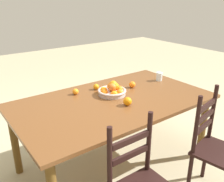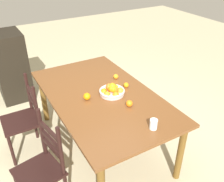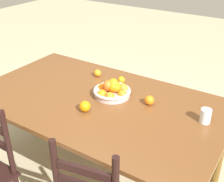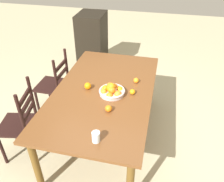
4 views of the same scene
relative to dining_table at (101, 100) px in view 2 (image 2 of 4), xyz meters
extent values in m
plane|color=tan|center=(0.00, 0.00, -0.67)|extent=(12.00, 12.00, 0.00)
cube|color=brown|center=(0.00, 0.00, 0.07)|extent=(1.90, 1.09, 0.03)
cylinder|color=brown|center=(-0.86, -0.46, -0.31)|extent=(0.07, 0.07, 0.72)
cylinder|color=brown|center=(0.86, -0.46, -0.31)|extent=(0.07, 0.07, 0.72)
cylinder|color=brown|center=(0.86, 0.46, -0.31)|extent=(0.07, 0.07, 0.72)
cube|color=black|center=(0.37, 0.86, -0.22)|extent=(0.41, 0.41, 0.03)
cylinder|color=black|center=(0.54, 1.03, -0.45)|extent=(0.04, 0.04, 0.44)
cylinder|color=black|center=(0.19, 1.04, -0.45)|extent=(0.04, 0.04, 0.44)
cylinder|color=black|center=(0.54, 0.69, -0.45)|extent=(0.04, 0.04, 0.44)
cylinder|color=black|center=(0.19, 0.69, -0.45)|extent=(0.04, 0.04, 0.44)
cylinder|color=black|center=(0.54, 0.69, 0.04)|extent=(0.04, 0.04, 0.48)
cylinder|color=black|center=(0.19, 0.69, 0.04)|extent=(0.04, 0.04, 0.48)
cube|color=black|center=(0.37, 0.69, 0.00)|extent=(0.31, 0.03, 0.04)
cube|color=black|center=(0.37, 0.69, 0.12)|extent=(0.31, 0.03, 0.04)
cube|color=black|center=(-0.47, 0.89, -0.22)|extent=(0.45, 0.45, 0.03)
cylinder|color=black|center=(-0.27, 0.76, -0.45)|extent=(0.04, 0.04, 0.43)
cylinder|color=black|center=(-0.27, 0.76, 0.05)|extent=(0.04, 0.04, 0.52)
cylinder|color=black|center=(-0.60, 0.69, 0.05)|extent=(0.04, 0.04, 0.52)
cube|color=black|center=(-0.43, 0.72, -0.03)|extent=(0.29, 0.08, 0.04)
cube|color=black|center=(-0.43, 0.72, 0.07)|extent=(0.29, 0.08, 0.04)
cube|color=black|center=(-0.43, 0.72, 0.17)|extent=(0.29, 0.08, 0.04)
cube|color=black|center=(1.75, 0.69, -0.13)|extent=(0.58, 0.47, 1.08)
cylinder|color=beige|center=(-0.06, -0.11, 0.10)|extent=(0.27, 0.27, 0.04)
torus|color=beige|center=(-0.06, -0.11, 0.13)|extent=(0.29, 0.29, 0.02)
sphere|color=orange|center=(0.03, -0.11, 0.12)|extent=(0.07, 0.07, 0.07)
sphere|color=orange|center=(-0.02, -0.02, 0.12)|extent=(0.07, 0.07, 0.07)
sphere|color=orange|center=(-0.10, -0.02, 0.12)|extent=(0.07, 0.07, 0.07)
sphere|color=orange|center=(-0.15, -0.10, 0.12)|extent=(0.07, 0.07, 0.07)
sphere|color=orange|center=(-0.11, -0.18, 0.12)|extent=(0.08, 0.08, 0.08)
sphere|color=orange|center=(-0.01, -0.18, 0.12)|extent=(0.07, 0.07, 0.07)
sphere|color=orange|center=(-0.07, -0.10, 0.19)|extent=(0.08, 0.08, 0.08)
sphere|color=orange|center=(-0.08, -0.08, 0.17)|extent=(0.07, 0.07, 0.07)
sphere|color=orange|center=(-0.05, -0.08, 0.17)|extent=(0.08, 0.08, 0.08)
sphere|color=orange|center=(-0.10, -0.12, 0.16)|extent=(0.08, 0.08, 0.08)
sphere|color=orange|center=(-0.05, -0.12, 0.17)|extent=(0.08, 0.08, 0.08)
sphere|color=orange|center=(-0.10, -0.10, 0.17)|extent=(0.07, 0.07, 0.07)
sphere|color=orange|center=(-0.06, -0.11, 0.16)|extent=(0.08, 0.08, 0.08)
sphere|color=orange|center=(-0.07, -0.11, 0.16)|extent=(0.08, 0.08, 0.08)
sphere|color=orange|center=(-0.02, 0.18, 0.12)|extent=(0.08, 0.08, 0.08)
sphere|color=orange|center=(-0.36, -0.14, 0.12)|extent=(0.07, 0.07, 0.07)
sphere|color=orange|center=(-0.01, -0.33, 0.11)|extent=(0.06, 0.06, 0.06)
sphere|color=orange|center=(0.23, -0.33, 0.11)|extent=(0.06, 0.06, 0.06)
cylinder|color=silver|center=(-0.77, -0.13, 0.13)|extent=(0.07, 0.07, 0.10)
camera|label=1|loc=(1.31, 1.76, 1.04)|focal=39.57mm
camera|label=2|loc=(-2.11, 1.07, 1.54)|focal=39.62mm
camera|label=3|loc=(-1.13, 1.55, 1.18)|focal=47.01mm
camera|label=4|loc=(-2.08, -0.58, 1.54)|focal=36.78mm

